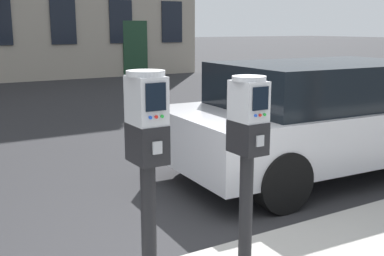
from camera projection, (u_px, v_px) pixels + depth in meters
parking_meter_near_kerb at (147, 151)px, 2.70m from camera, size 0.22×0.25×1.47m
parking_meter_twin_adjacent at (247, 144)px, 3.07m from camera, size 0.22×0.25×1.40m
parked_car_red_compact at (332, 115)px, 6.08m from camera, size 4.51×2.05×1.42m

